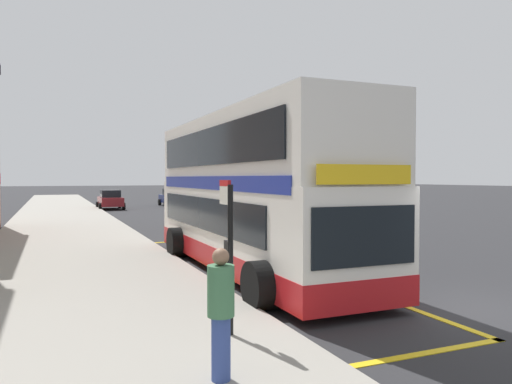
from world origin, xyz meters
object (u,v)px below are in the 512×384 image
at_px(double_decker_bus, 249,199).
at_px(parked_car_navy_distant, 172,197).
at_px(bus_stop_sign, 229,242).
at_px(parked_car_maroon_far, 110,200).
at_px(pedestrian_waiting_near_sign, 221,309).

bearing_deg(double_decker_bus, parked_car_navy_distant, 80.70).
bearing_deg(bus_stop_sign, parked_car_maroon_far, 86.83).
xyz_separation_m(parked_car_navy_distant, pedestrian_waiting_near_sign, (-8.61, -39.59, 0.24)).
distance_m(double_decker_bus, parked_car_maroon_far, 29.65).
relative_size(double_decker_bus, pedestrian_waiting_near_sign, 6.74).
xyz_separation_m(double_decker_bus, pedestrian_waiting_near_sign, (-3.30, -7.16, -1.03)).
xyz_separation_m(double_decker_bus, parked_car_maroon_far, (-0.65, 29.62, -1.27)).
distance_m(double_decker_bus, bus_stop_sign, 6.08).
relative_size(double_decker_bus, parked_car_maroon_far, 2.65).
bearing_deg(parked_car_maroon_far, parked_car_navy_distant, -157.01).
distance_m(bus_stop_sign, parked_car_maroon_far, 35.16).
height_order(bus_stop_sign, parked_car_maroon_far, bus_stop_sign).
distance_m(parked_car_maroon_far, pedestrian_waiting_near_sign, 36.87).
xyz_separation_m(bus_stop_sign, parked_car_maroon_far, (1.94, 35.10, -0.83)).
bearing_deg(parked_car_maroon_far, double_decker_bus, 88.95).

